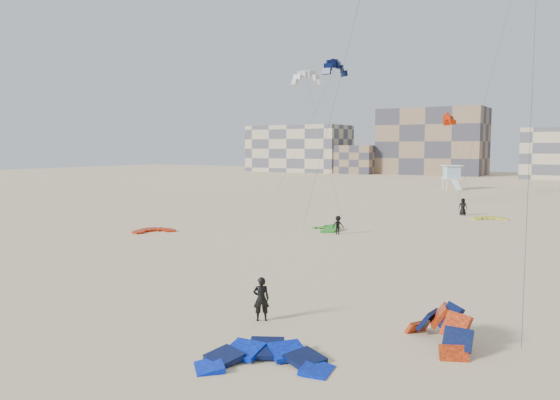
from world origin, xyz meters
The scene contains 16 objects.
ground centered at (0.00, 0.00, 0.00)m, with size 320.00×320.00×0.00m, color beige.
kite_ground_blue centered at (3.56, -1.35, 0.00)m, with size 4.18×4.32×0.90m, color #0035DF, non-canonical shape.
kite_ground_orange centered at (8.15, 3.73, 0.00)m, with size 3.45×2.48×2.40m, color #FF4211, non-canonical shape.
kite_ground_red centered at (-20.97, 18.23, 0.00)m, with size 3.29×3.49×0.43m, color #B81602, non-canonical shape.
kite_ground_green centered at (-8.58, 27.06, 0.00)m, with size 3.29×3.41×0.92m, color #259521, non-canonical shape.
kite_ground_yellow centered at (2.59, 42.51, 0.00)m, with size 3.22×3.38×0.40m, color yellow, non-canonical shape.
kitesurfer_main centered at (0.83, 2.58, 0.96)m, with size 0.70×0.46×1.92m, color black.
kitesurfer_c centered at (-6.56, 25.58, 0.80)m, with size 1.03×0.59×1.59m, color black.
kitesurfer_e centered at (-0.59, 44.68, 0.94)m, with size 0.92×0.60×1.89m, color black.
kite_fly_grey centered at (-17.02, 38.89, 15.16)m, with size 11.27×11.76×15.36m.
kite_fly_navy centered at (-18.23, 48.66, 17.53)m, with size 7.14×9.96×17.85m.
kite_fly_red centered at (-8.32, 67.51, 11.49)m, with size 7.26×9.43×11.86m.
lifeguard_tower_far centered at (-11.27, 81.72, 2.13)m, with size 4.19×6.47×4.30m.
condo_west_a centered at (-70.00, 130.00, 7.00)m, with size 30.00×15.00×14.00m, color #C3B18F.
condo_west_b centered at (-30.00, 134.00, 9.00)m, with size 28.00×14.00×18.00m, color #856950.
condo_fill_left centered at (-50.00, 128.00, 4.00)m, with size 12.00×10.00×8.00m, color #856950.
Camera 1 is at (13.53, -16.47, 7.44)m, focal length 35.00 mm.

